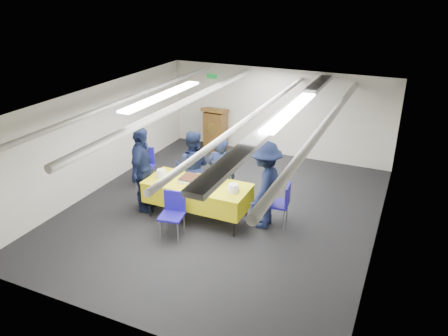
# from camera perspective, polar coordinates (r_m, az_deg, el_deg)

# --- Properties ---
(ground) EXTENTS (7.00, 7.00, 0.00)m
(ground) POSITION_cam_1_polar(r_m,az_deg,el_deg) (9.04, -0.16, -5.52)
(ground) COLOR black
(ground) RESTS_ON ground
(room_shell) EXTENTS (6.00, 7.00, 2.30)m
(room_shell) POSITION_cam_1_polar(r_m,az_deg,el_deg) (8.64, 1.52, 6.14)
(room_shell) COLOR silver
(room_shell) RESTS_ON ground
(serving_table) EXTENTS (2.06, 0.87, 0.77)m
(serving_table) POSITION_cam_1_polar(r_m,az_deg,el_deg) (8.51, -3.50, -3.30)
(serving_table) COLOR black
(serving_table) RESTS_ON ground
(sheet_cake) EXTENTS (0.51, 0.40, 0.09)m
(sheet_cake) POSITION_cam_1_polar(r_m,az_deg,el_deg) (8.48, -4.00, -1.48)
(sheet_cake) COLOR white
(sheet_cake) RESTS_ON serving_table
(plate_stack_left) EXTENTS (0.20, 0.20, 0.17)m
(plate_stack_left) POSITION_cam_1_polar(r_m,az_deg,el_deg) (8.70, -8.20, -0.77)
(plate_stack_left) COLOR white
(plate_stack_left) RESTS_ON serving_table
(plate_stack_right) EXTENTS (0.21, 0.21, 0.16)m
(plate_stack_right) POSITION_cam_1_polar(r_m,az_deg,el_deg) (8.04, 1.24, -2.69)
(plate_stack_right) COLOR white
(plate_stack_right) RESTS_ON serving_table
(podium) EXTENTS (0.62, 0.53, 1.25)m
(podium) POSITION_cam_1_polar(r_m,az_deg,el_deg) (11.95, -1.11, 5.11)
(podium) COLOR brown
(podium) RESTS_ON ground
(chair_near) EXTENTS (0.49, 0.49, 0.87)m
(chair_near) POSITION_cam_1_polar(r_m,az_deg,el_deg) (8.01, -6.67, -5.47)
(chair_near) COLOR gray
(chair_near) RESTS_ON ground
(chair_right) EXTENTS (0.47, 0.47, 0.87)m
(chair_right) POSITION_cam_1_polar(r_m,az_deg,el_deg) (8.35, 7.57, -4.23)
(chair_right) COLOR gray
(chair_right) RESTS_ON ground
(chair_left) EXTENTS (0.52, 0.52, 0.87)m
(chair_left) POSITION_cam_1_polar(r_m,az_deg,el_deg) (10.11, -10.31, 0.68)
(chair_left) COLOR gray
(chair_left) RESTS_ON ground
(sailor_a) EXTENTS (0.59, 0.40, 1.60)m
(sailor_a) POSITION_cam_1_polar(r_m,az_deg,el_deg) (8.67, -0.40, -0.94)
(sailor_a) COLOR black
(sailor_a) RESTS_ON ground
(sailor_b) EXTENTS (0.89, 0.77, 1.57)m
(sailor_b) POSITION_cam_1_polar(r_m,az_deg,el_deg) (9.10, -4.15, 0.12)
(sailor_b) COLOR black
(sailor_b) RESTS_ON ground
(sailor_c) EXTENTS (0.73, 1.12, 1.77)m
(sailor_c) POSITION_cam_1_polar(r_m,az_deg,el_deg) (8.84, -10.62, -0.24)
(sailor_c) COLOR black
(sailor_c) RESTS_ON ground
(sailor_d) EXTENTS (0.63, 1.10, 1.70)m
(sailor_d) POSITION_cam_1_polar(r_m,az_deg,el_deg) (8.17, 5.32, -2.26)
(sailor_d) COLOR black
(sailor_d) RESTS_ON ground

